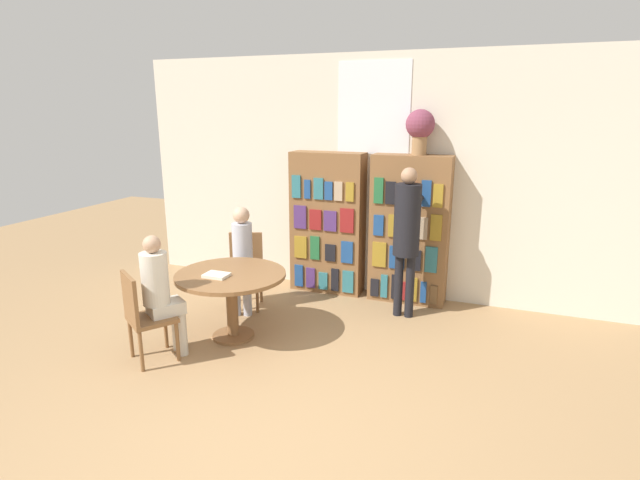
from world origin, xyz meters
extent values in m
plane|color=#9E7A51|center=(0.00, 0.00, 0.00)|extent=(16.00, 16.00, 0.00)
cube|color=beige|center=(0.00, 3.33, 1.50)|extent=(6.40, 0.06, 3.00)
cube|color=white|center=(0.00, 3.30, 2.35)|extent=(0.90, 0.01, 1.10)
cube|color=brown|center=(-0.53, 3.14, 0.91)|extent=(0.94, 0.32, 1.82)
cube|color=navy|center=(-0.87, 2.97, 0.21)|extent=(0.12, 0.02, 0.29)
cube|color=#4C2D6B|center=(-0.70, 2.97, 0.19)|extent=(0.12, 0.02, 0.27)
cube|color=#2D707A|center=(-0.53, 2.97, 0.17)|extent=(0.12, 0.02, 0.23)
cube|color=black|center=(-0.36, 2.97, 0.21)|extent=(0.10, 0.02, 0.30)
cube|color=#2D707A|center=(-0.19, 2.97, 0.20)|extent=(0.14, 0.02, 0.29)
cube|color=olive|center=(-0.84, 2.97, 0.60)|extent=(0.17, 0.02, 0.29)
cube|color=#236638|center=(-0.64, 2.97, 0.61)|extent=(0.12, 0.02, 0.31)
cube|color=black|center=(-0.43, 2.97, 0.56)|extent=(0.14, 0.02, 0.22)
cube|color=navy|center=(-0.21, 2.97, 0.59)|extent=(0.15, 0.02, 0.28)
cube|color=#4C2D6B|center=(-0.84, 2.97, 1.00)|extent=(0.17, 0.02, 0.30)
cube|color=maroon|center=(-0.63, 2.97, 0.98)|extent=(0.16, 0.02, 0.26)
cube|color=#4C2D6B|center=(-0.44, 2.97, 0.98)|extent=(0.17, 0.02, 0.26)
cube|color=maroon|center=(-0.21, 2.97, 1.00)|extent=(0.18, 0.02, 0.30)
cube|color=#2D707A|center=(-0.89, 2.97, 1.39)|extent=(0.12, 0.02, 0.29)
cube|color=navy|center=(-0.74, 2.97, 1.36)|extent=(0.08, 0.02, 0.24)
cube|color=#2D707A|center=(-0.59, 2.97, 1.38)|extent=(0.12, 0.02, 0.27)
cube|color=navy|center=(-0.46, 2.97, 1.36)|extent=(0.10, 0.02, 0.23)
cube|color=tan|center=(-0.33, 2.97, 1.36)|extent=(0.11, 0.02, 0.23)
cube|color=olive|center=(-0.18, 2.97, 1.36)|extent=(0.10, 0.02, 0.23)
cube|color=brown|center=(0.53, 3.14, 0.91)|extent=(0.94, 0.32, 1.82)
cube|color=black|center=(0.16, 2.97, 0.17)|extent=(0.11, 0.02, 0.22)
cube|color=#2D707A|center=(0.28, 2.97, 0.21)|extent=(0.08, 0.02, 0.29)
cube|color=black|center=(0.42, 2.97, 0.22)|extent=(0.08, 0.02, 0.31)
cube|color=maroon|center=(0.53, 2.97, 0.18)|extent=(0.09, 0.02, 0.23)
cube|color=olive|center=(0.64, 2.97, 0.21)|extent=(0.10, 0.02, 0.30)
cube|color=navy|center=(0.77, 2.97, 0.19)|extent=(0.07, 0.02, 0.26)
cube|color=brown|center=(0.89, 2.97, 0.18)|extent=(0.09, 0.02, 0.23)
cube|color=olive|center=(0.21, 2.97, 0.61)|extent=(0.17, 0.02, 0.31)
cube|color=navy|center=(0.43, 2.97, 0.60)|extent=(0.18, 0.02, 0.28)
cube|color=black|center=(0.64, 2.97, 0.58)|extent=(0.15, 0.02, 0.26)
cube|color=#2D707A|center=(0.84, 2.97, 0.61)|extent=(0.14, 0.02, 0.31)
cube|color=navy|center=(0.19, 2.97, 0.98)|extent=(0.12, 0.02, 0.25)
cube|color=olive|center=(0.36, 2.97, 0.99)|extent=(0.11, 0.02, 0.27)
cube|color=navy|center=(0.52, 2.97, 0.98)|extent=(0.12, 0.02, 0.26)
cube|color=tan|center=(0.71, 2.97, 0.98)|extent=(0.14, 0.02, 0.26)
cube|color=olive|center=(0.87, 2.97, 1.01)|extent=(0.13, 0.02, 0.31)
cube|color=#236638|center=(0.18, 2.97, 1.40)|extent=(0.11, 0.02, 0.31)
cube|color=black|center=(0.32, 2.97, 1.38)|extent=(0.12, 0.02, 0.27)
cube|color=navy|center=(0.47, 2.97, 1.37)|extent=(0.08, 0.02, 0.26)
cube|color=maroon|center=(0.60, 2.97, 1.38)|extent=(0.09, 0.02, 0.27)
cube|color=navy|center=(0.74, 2.97, 1.40)|extent=(0.11, 0.02, 0.30)
cube|color=olive|center=(0.87, 2.97, 1.38)|extent=(0.11, 0.02, 0.27)
cylinder|color=#997047|center=(0.60, 3.14, 1.93)|extent=(0.17, 0.17, 0.22)
sphere|color=brown|center=(0.60, 3.14, 2.17)|extent=(0.34, 0.34, 0.34)
cylinder|color=brown|center=(-0.97, 1.44, 0.01)|extent=(0.44, 0.44, 0.03)
cylinder|color=brown|center=(-0.97, 1.44, 0.35)|extent=(0.12, 0.12, 0.64)
cylinder|color=brown|center=(-0.97, 1.44, 0.69)|extent=(1.13, 1.13, 0.04)
cube|color=brown|center=(-1.43, 0.75, 0.42)|extent=(0.56, 0.56, 0.04)
cube|color=brown|center=(-1.53, 0.60, 0.66)|extent=(0.35, 0.25, 0.45)
cylinder|color=brown|center=(-1.48, 0.99, 0.20)|extent=(0.04, 0.04, 0.40)
cylinder|color=brown|center=(-1.20, 0.80, 0.20)|extent=(0.04, 0.04, 0.40)
cylinder|color=brown|center=(-1.67, 0.71, 0.20)|extent=(0.04, 0.04, 0.40)
cylinder|color=brown|center=(-1.39, 0.52, 0.20)|extent=(0.04, 0.04, 0.40)
cube|color=brown|center=(-1.26, 2.22, 0.42)|extent=(0.51, 0.51, 0.04)
cube|color=brown|center=(-1.32, 2.39, 0.66)|extent=(0.39, 0.17, 0.45)
cylinder|color=brown|center=(-1.04, 2.11, 0.20)|extent=(0.04, 0.04, 0.40)
cylinder|color=brown|center=(-1.36, 2.00, 0.20)|extent=(0.04, 0.04, 0.40)
cylinder|color=brown|center=(-1.15, 2.43, 0.20)|extent=(0.04, 0.04, 0.40)
cylinder|color=brown|center=(-1.47, 2.32, 0.20)|extent=(0.04, 0.04, 0.40)
cube|color=#B2B7C6|center=(-1.21, 2.08, 0.50)|extent=(0.33, 0.38, 0.12)
cylinder|color=#B2B7C6|center=(-1.24, 2.16, 0.81)|extent=(0.24, 0.24, 0.50)
sphere|color=tan|center=(-1.24, 2.16, 1.16)|extent=(0.19, 0.19, 0.19)
cylinder|color=#B2B7C6|center=(-1.11, 2.00, 0.22)|extent=(0.10, 0.10, 0.44)
cylinder|color=#B2B7C6|center=(-1.23, 1.96, 0.22)|extent=(0.10, 0.10, 0.44)
cube|color=beige|center=(-1.36, 0.87, 0.50)|extent=(0.39, 0.41, 0.12)
cylinder|color=beige|center=(-1.40, 0.80, 0.81)|extent=(0.25, 0.25, 0.50)
sphere|color=tan|center=(-1.40, 0.80, 1.14)|extent=(0.17, 0.17, 0.17)
cylinder|color=beige|center=(-1.35, 1.00, 0.22)|extent=(0.10, 0.10, 0.44)
cylinder|color=beige|center=(-1.24, 0.92, 0.22)|extent=(0.10, 0.10, 0.44)
cylinder|color=black|center=(0.53, 2.63, 0.37)|extent=(0.10, 0.10, 0.74)
cylinder|color=black|center=(0.66, 2.63, 0.37)|extent=(0.10, 0.10, 0.74)
cylinder|color=black|center=(0.59, 2.63, 1.15)|extent=(0.29, 0.29, 0.80)
sphere|color=#A37A5B|center=(0.59, 2.63, 1.64)|extent=(0.18, 0.18, 0.18)
cylinder|color=black|center=(0.68, 2.90, 1.35)|extent=(0.07, 0.30, 0.07)
cube|color=silver|center=(-1.05, 1.30, 0.73)|extent=(0.24, 0.18, 0.03)
camera|label=1|loc=(1.61, -2.77, 2.36)|focal=28.00mm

